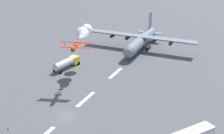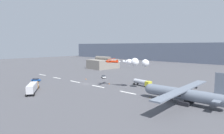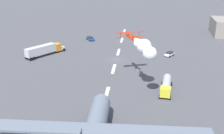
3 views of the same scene
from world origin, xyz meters
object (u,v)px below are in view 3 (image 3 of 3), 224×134
object	(u,v)px
semi_truck_orange	(44,50)
fuel_tanker_truck	(166,85)
stunt_biplane_red	(143,47)
traffic_cone_far	(137,69)
cargo_transport_plane	(94,134)
airport_staff_sedan	(169,54)
followme_car_yellow	(90,38)
traffic_cone_near	(140,51)

from	to	relation	value
semi_truck_orange	fuel_tanker_truck	world-z (taller)	semi_truck_orange
stunt_biplane_red	semi_truck_orange	size ratio (longest dim) A/B	1.38
stunt_biplane_red	traffic_cone_far	size ratio (longest dim) A/B	26.09
stunt_biplane_red	semi_truck_orange	world-z (taller)	stunt_biplane_red
cargo_transport_plane	semi_truck_orange	world-z (taller)	cargo_transport_plane
airport_staff_sedan	cargo_transport_plane	bearing A→B (deg)	-18.21
fuel_tanker_truck	followme_car_yellow	world-z (taller)	fuel_tanker_truck
airport_staff_sedan	traffic_cone_near	bearing A→B (deg)	-108.18
airport_staff_sedan	traffic_cone_far	world-z (taller)	airport_staff_sedan
airport_staff_sedan	followme_car_yellow	bearing A→B (deg)	-120.46
cargo_transport_plane	fuel_tanker_truck	bearing A→B (deg)	150.05
followme_car_yellow	traffic_cone_near	bearing A→B (deg)	54.46
semi_truck_orange	traffic_cone_near	distance (m)	33.86
followme_car_yellow	traffic_cone_far	world-z (taller)	followme_car_yellow
semi_truck_orange	traffic_cone_near	bearing A→B (deg)	102.46
cargo_transport_plane	semi_truck_orange	xyz separation A→B (m)	(-48.85, -25.87, -1.10)
airport_staff_sedan	traffic_cone_far	size ratio (longest dim) A/B	5.79
fuel_tanker_truck	airport_staff_sedan	world-z (taller)	fuel_tanker_truck
traffic_cone_near	traffic_cone_far	bearing A→B (deg)	-1.85
traffic_cone_near	fuel_tanker_truck	bearing A→B (deg)	11.67
airport_staff_sedan	traffic_cone_far	distance (m)	18.24
stunt_biplane_red	traffic_cone_near	size ratio (longest dim) A/B	26.09
cargo_transport_plane	traffic_cone_far	xyz separation A→B (m)	(-38.10, 6.57, -2.86)
traffic_cone_near	followme_car_yellow	bearing A→B (deg)	-125.54
semi_truck_orange	fuel_tanker_truck	bearing A→B (deg)	57.88
fuel_tanker_truck	cargo_transport_plane	bearing A→B (deg)	-29.95
cargo_transport_plane	followme_car_yellow	xyz separation A→B (m)	(-71.16, -13.86, -2.43)
stunt_biplane_red	traffic_cone_near	distance (m)	33.94
fuel_tanker_truck	followme_car_yellow	distance (m)	54.73
semi_truck_orange	fuel_tanker_truck	distance (m)	46.84
semi_truck_orange	fuel_tanker_truck	size ratio (longest dim) A/B	1.47
fuel_tanker_truck	stunt_biplane_red	bearing A→B (deg)	-90.67
semi_truck_orange	airport_staff_sedan	bearing A→B (deg)	95.20
cargo_transport_plane	traffic_cone_far	bearing A→B (deg)	170.22
fuel_tanker_truck	followme_car_yellow	size ratio (longest dim) A/B	2.08
cargo_transport_plane	followme_car_yellow	world-z (taller)	cargo_transport_plane
stunt_biplane_red	traffic_cone_near	xyz separation A→B (m)	(-32.13, -0.66, -10.93)
airport_staff_sedan	traffic_cone_far	bearing A→B (deg)	-36.33
followme_car_yellow	airport_staff_sedan	size ratio (longest dim) A/B	1.07
cargo_transport_plane	fuel_tanker_truck	size ratio (longest dim) A/B	3.90
traffic_cone_near	stunt_biplane_red	bearing A→B (deg)	1.17
semi_truck_orange	followme_car_yellow	world-z (taller)	semi_truck_orange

